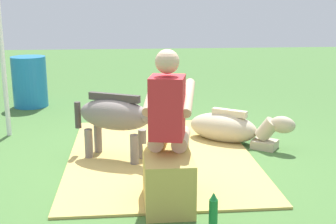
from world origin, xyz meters
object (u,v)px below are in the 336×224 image
(soda_bottle, at_px, (213,211))
(pony_standing, at_px, (122,115))
(hay_bale, at_px, (168,180))
(water_barrel, at_px, (30,82))
(tent_pole_right, at_px, (1,40))
(pony_lying, at_px, (230,128))
(person_seated, at_px, (169,118))

(soda_bottle, bearing_deg, pony_standing, 23.89)
(hay_bale, distance_m, water_barrel, 4.38)
(soda_bottle, height_order, tent_pole_right, tent_pole_right)
(pony_lying, xyz_separation_m, water_barrel, (2.25, 2.86, 0.23))
(soda_bottle, xyz_separation_m, water_barrel, (4.35, 2.24, 0.27))
(person_seated, xyz_separation_m, pony_lying, (1.51, -0.91, -0.55))
(person_seated, xyz_separation_m, pony_standing, (0.99, 0.41, -0.22))
(hay_bale, relative_size, pony_standing, 0.51)
(tent_pole_right, bearing_deg, water_barrel, 1.63)
(hay_bale, bearing_deg, tent_pole_right, 39.84)
(hay_bale, relative_size, soda_bottle, 2.11)
(tent_pole_right, bearing_deg, hay_bale, -140.16)
(pony_lying, bearing_deg, tent_pole_right, 78.31)
(person_seated, bearing_deg, pony_lying, -31.02)
(pony_lying, distance_m, tent_pole_right, 3.06)
(soda_bottle, bearing_deg, hay_bale, 35.96)
(hay_bale, distance_m, pony_standing, 1.25)
(hay_bale, relative_size, person_seated, 0.47)
(tent_pole_right, bearing_deg, soda_bottle, -140.76)
(hay_bale, height_order, pony_lying, hay_bale)
(water_barrel, relative_size, tent_pole_right, 0.34)
(person_seated, height_order, pony_lying, person_seated)
(person_seated, relative_size, water_barrel, 1.61)
(person_seated, relative_size, tent_pole_right, 0.54)
(hay_bale, bearing_deg, soda_bottle, -144.04)
(person_seated, distance_m, pony_standing, 1.10)
(pony_lying, relative_size, water_barrel, 1.50)
(hay_bale, xyz_separation_m, pony_standing, (1.15, 0.39, 0.29))
(person_seated, xyz_separation_m, soda_bottle, (-0.59, -0.29, -0.59))
(hay_bale, bearing_deg, pony_standing, 18.66)
(pony_lying, xyz_separation_m, soda_bottle, (-2.10, 0.62, -0.05))
(water_barrel, xyz_separation_m, tent_pole_right, (-1.67, -0.05, 0.82))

